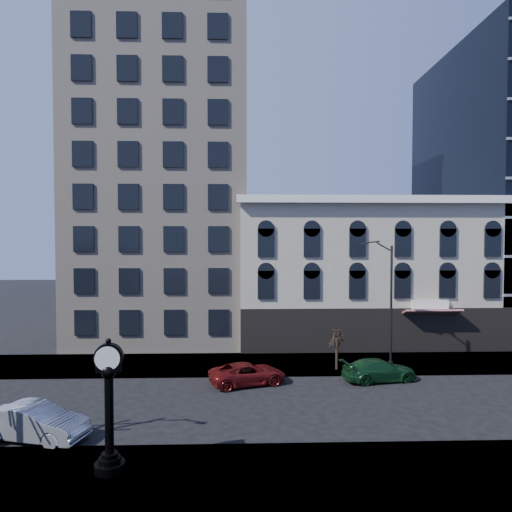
{
  "coord_description": "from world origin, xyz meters",
  "views": [
    {
      "loc": [
        1.1,
        -24.6,
        9.0
      ],
      "look_at": [
        2.0,
        4.0,
        8.0
      ],
      "focal_mm": 32.0,
      "sensor_mm": 36.0,
      "label": 1
    }
  ],
  "objects": [
    {
      "name": "ground",
      "position": [
        0.0,
        0.0,
        0.0
      ],
      "size": [
        160.0,
        160.0,
        0.0
      ],
      "primitive_type": "plane",
      "color": "black",
      "rests_on": "ground"
    },
    {
      "name": "sidewalk_far",
      "position": [
        0.0,
        8.0,
        0.06
      ],
      "size": [
        160.0,
        6.0,
        0.12
      ],
      "primitive_type": "cube",
      "color": "#9B988D",
      "rests_on": "ground"
    },
    {
      "name": "sidewalk_near",
      "position": [
        0.0,
        -8.0,
        0.06
      ],
      "size": [
        160.0,
        6.0,
        0.12
      ],
      "primitive_type": "cube",
      "color": "#9B988D",
      "rests_on": "ground"
    },
    {
      "name": "cream_tower",
      "position": [
        -6.11,
        18.88,
        19.32
      ],
      "size": [
        15.9,
        15.4,
        42.5
      ],
      "color": "#BAAA95",
      "rests_on": "ground"
    },
    {
      "name": "victorian_row",
      "position": [
        12.0,
        15.89,
        6.0
      ],
      "size": [
        22.6,
        11.19,
        12.5
      ],
      "color": "#BAB199",
      "rests_on": "ground"
    },
    {
      "name": "street_clock",
      "position": [
        -3.99,
        -7.19,
        2.44
      ],
      "size": [
        1.16,
        1.16,
        5.14
      ],
      "rotation": [
        0.0,
        0.0,
        0.14
      ],
      "color": "black",
      "rests_on": "sidewalk_near"
    },
    {
      "name": "street_lamp_far",
      "position": [
        10.89,
        6.87,
        6.91
      ],
      "size": [
        2.3,
        0.72,
        8.99
      ],
      "rotation": [
        0.0,
        0.0,
        2.94
      ],
      "color": "black",
      "rests_on": "sidewalk_far"
    },
    {
      "name": "bare_tree_far",
      "position": [
        7.63,
        6.25,
        2.72
      ],
      "size": [
        2.01,
        2.01,
        3.46
      ],
      "color": "black",
      "rests_on": "sidewalk_far"
    },
    {
      "name": "car_near_b",
      "position": [
        -8.23,
        -4.06,
        0.8
      ],
      "size": [
        5.12,
        2.87,
        1.6
      ],
      "primitive_type": "imported",
      "rotation": [
        0.0,
        0.0,
        1.31
      ],
      "color": "#A5A8AD",
      "rests_on": "ground"
    },
    {
      "name": "car_far_a",
      "position": [
        1.47,
        3.55,
        0.67
      ],
      "size": [
        5.25,
        3.59,
        1.33
      ],
      "primitive_type": "imported",
      "rotation": [
        0.0,
        0.0,
        1.88
      ],
      "color": "maroon",
      "rests_on": "ground"
    },
    {
      "name": "car_far_b",
      "position": [
        9.88,
        3.99,
        0.69
      ],
      "size": [
        5.06,
        2.81,
        1.39
      ],
      "primitive_type": "imported",
      "rotation": [
        0.0,
        0.0,
        1.76
      ],
      "color": "#143F1E",
      "rests_on": "ground"
    }
  ]
}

